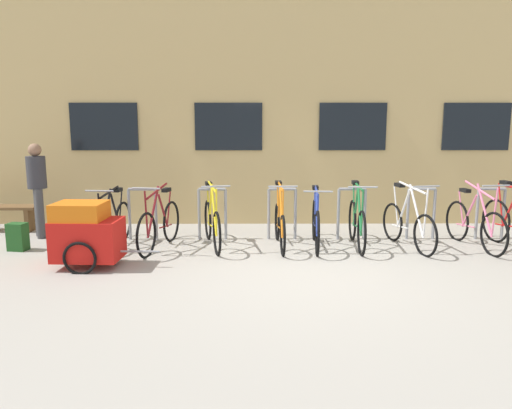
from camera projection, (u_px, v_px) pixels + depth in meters
ground_plane at (307, 272)px, 6.60m from camera, size 42.00×42.00×0.00m
storefront_building at (282, 66)px, 12.34m from camera, size 28.00×6.45×6.81m
bike_rack at (317, 209)px, 8.38m from camera, size 6.51×0.05×0.90m
bicycle_pink at (475, 224)px, 7.86m from camera, size 0.44×1.72×1.10m
bicycle_maroon at (160, 225)px, 7.80m from camera, size 0.50×1.72×1.07m
bicycle_orange at (280, 224)px, 7.91m from camera, size 0.44×1.68×1.08m
bicycle_white at (408, 224)px, 7.86m from camera, size 0.51×1.67×1.09m
bicycle_yellow at (212, 223)px, 7.94m from camera, size 0.54×1.74×1.08m
bicycle_green at (357, 223)px, 7.91m from camera, size 0.44×1.70×1.07m
bicycle_black at (112, 224)px, 7.92m from camera, size 0.44×1.64×1.01m
bicycle_blue at (316, 223)px, 7.91m from camera, size 0.44×1.75×1.01m
bike_trailer at (86, 234)px, 6.78m from camera, size 1.46×0.72×0.94m
person_by_bench at (37, 184)px, 8.46m from camera, size 0.32×0.33×1.65m
backpack at (18, 237)px, 7.69m from camera, size 0.31×0.24×0.44m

